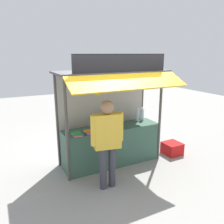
# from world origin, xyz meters

# --- Properties ---
(ground_plane) EXTENTS (20.00, 20.00, 0.00)m
(ground_plane) POSITION_xyz_m (0.00, 0.00, 0.00)
(ground_plane) COLOR gray
(stall_counter) EXTENTS (2.24, 0.57, 0.90)m
(stall_counter) POSITION_xyz_m (0.00, 0.00, 0.45)
(stall_counter) COLOR #385B4C
(stall_counter) RESTS_ON ground
(stall_structure) EXTENTS (2.44, 1.49, 2.51)m
(stall_structure) POSITION_xyz_m (0.00, 0.12, 1.52)
(stall_structure) COLOR #4C4742
(stall_structure) RESTS_ON ground
(water_bottle_mid_right) EXTENTS (0.07, 0.07, 0.25)m
(water_bottle_mid_right) POSITION_xyz_m (-0.99, 0.16, 1.02)
(water_bottle_mid_right) COLOR silver
(water_bottle_mid_right) RESTS_ON stall_counter
(water_bottle_mid_left) EXTENTS (0.09, 0.09, 0.31)m
(water_bottle_mid_left) POSITION_xyz_m (0.79, 0.17, 1.05)
(water_bottle_mid_left) COLOR silver
(water_bottle_mid_left) RESTS_ON stall_counter
(water_bottle_center) EXTENTS (0.08, 0.08, 0.30)m
(water_bottle_center) POSITION_xyz_m (-0.09, 0.17, 1.04)
(water_bottle_center) COLOR silver
(water_bottle_center) RESTS_ON stall_counter
(water_bottle_front_right) EXTENTS (0.09, 0.09, 0.32)m
(water_bottle_front_right) POSITION_xyz_m (0.91, 0.14, 1.05)
(water_bottle_front_right) COLOR silver
(water_bottle_front_right) RESTS_ON stall_counter
(magazine_stack_rear_center) EXTENTS (0.19, 0.25, 0.05)m
(magazine_stack_rear_center) POSITION_xyz_m (-0.63, -0.17, 0.93)
(magazine_stack_rear_center) COLOR blue
(magazine_stack_rear_center) RESTS_ON stall_counter
(magazine_stack_far_left) EXTENTS (0.25, 0.32, 0.07)m
(magazine_stack_far_left) POSITION_xyz_m (0.03, -0.08, 0.93)
(magazine_stack_far_left) COLOR yellow
(magazine_stack_far_left) RESTS_ON stall_counter
(magazine_stack_back_right) EXTENTS (0.21, 0.27, 0.05)m
(magazine_stack_back_right) POSITION_xyz_m (-0.88, -0.20, 0.93)
(magazine_stack_back_right) COLOR blue
(magazine_stack_back_right) RESTS_ON stall_counter
(banana_bunch_inner_right) EXTENTS (0.10, 0.10, 0.26)m
(banana_bunch_inner_right) POSITION_xyz_m (0.69, -0.38, 1.84)
(banana_bunch_inner_right) COLOR #332D23
(banana_bunch_leftmost) EXTENTS (0.08, 0.08, 0.25)m
(banana_bunch_leftmost) POSITION_xyz_m (-0.82, -0.38, 1.85)
(banana_bunch_leftmost) COLOR #332D23
(banana_bunch_rightmost) EXTENTS (0.10, 0.09, 0.31)m
(banana_bunch_rightmost) POSITION_xyz_m (-0.50, -0.38, 1.80)
(banana_bunch_rightmost) COLOR #332D23
(banana_bunch_inner_left) EXTENTS (0.10, 0.11, 0.26)m
(banana_bunch_inner_left) POSITION_xyz_m (-0.21, -0.38, 1.85)
(banana_bunch_inner_left) COLOR #332D23
(vendor_person) EXTENTS (0.65, 0.29, 1.72)m
(vendor_person) POSITION_xyz_m (-0.52, -0.84, 1.03)
(vendor_person) COLOR #383842
(vendor_person) RESTS_ON ground
(plastic_crate) EXTENTS (0.44, 0.44, 0.30)m
(plastic_crate) POSITION_xyz_m (1.62, -0.23, 0.15)
(plastic_crate) COLOR red
(plastic_crate) RESTS_ON ground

